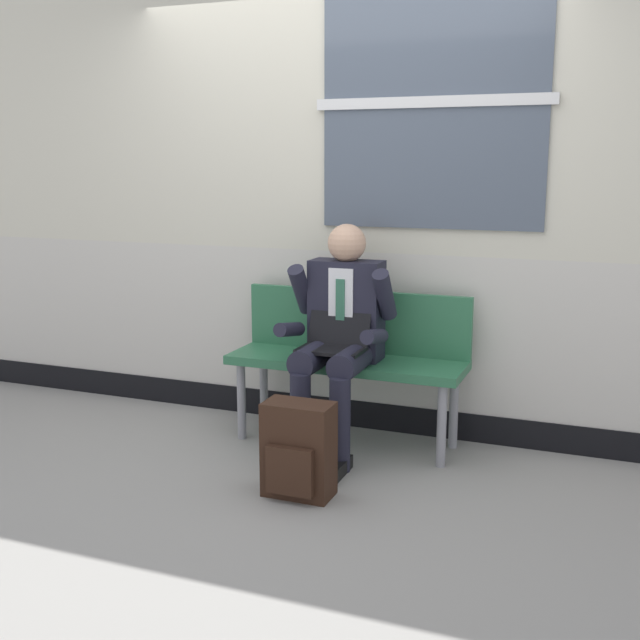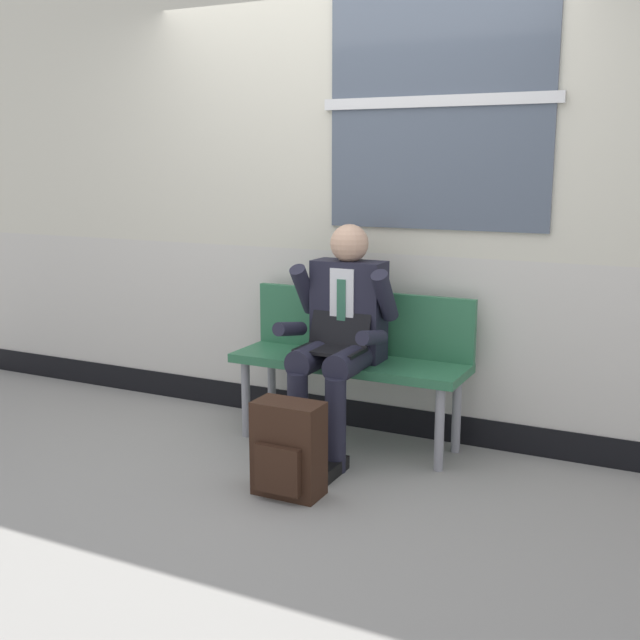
% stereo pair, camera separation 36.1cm
% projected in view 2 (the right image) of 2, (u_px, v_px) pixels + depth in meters
% --- Properties ---
extents(ground_plane, '(18.00, 18.00, 0.00)m').
position_uv_depth(ground_plane, '(292.00, 461.00, 4.22)').
color(ground_plane, gray).
extents(station_wall, '(6.41, 0.17, 2.88)m').
position_uv_depth(station_wall, '(351.00, 187.00, 4.57)').
color(station_wall, beige).
rests_on(station_wall, ground).
extents(bench_with_person, '(1.33, 0.42, 0.86)m').
position_uv_depth(bench_with_person, '(353.00, 351.00, 4.44)').
color(bench_with_person, '#2D6B47').
rests_on(bench_with_person, ground).
extents(person_seated, '(0.57, 0.70, 1.25)m').
position_uv_depth(person_seated, '(339.00, 333.00, 4.24)').
color(person_seated, '#1E1E2D').
rests_on(person_seated, ground).
extents(backpack, '(0.33, 0.22, 0.46)m').
position_uv_depth(backpack, '(288.00, 450.00, 3.76)').
color(backpack, '#331E14').
rests_on(backpack, ground).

